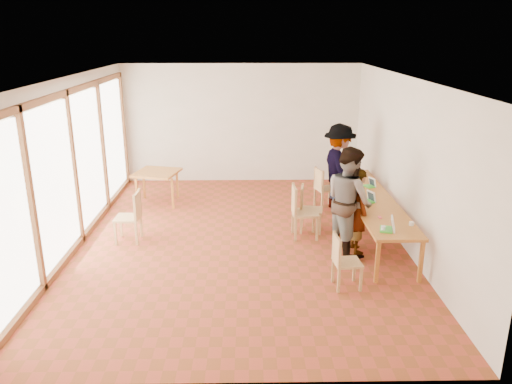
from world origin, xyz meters
The scene contains 25 objects.
ground centered at (0.00, 0.00, 0.00)m, with size 8.00×8.00×0.00m, color #A53F28.
wall_back centered at (0.00, 4.00, 1.50)m, with size 6.00×0.10×3.00m, color white.
wall_front centered at (0.00, -4.00, 1.50)m, with size 6.00×0.10×3.00m, color white.
wall_right centered at (3.00, 0.00, 1.50)m, with size 0.10×8.00×3.00m, color white.
window_wall centered at (-2.96, 0.00, 1.50)m, with size 0.10×8.00×3.00m, color white.
ceiling centered at (0.00, 0.00, 3.02)m, with size 6.00×8.00×0.04m, color white.
communal_table centered at (2.50, 0.24, 0.70)m, with size 0.80×4.00×0.75m.
side_table centered at (-1.88, 2.17, 0.67)m, with size 0.90×0.90×0.75m.
chair_near centered at (1.58, -1.82, 0.52)m, with size 0.43×0.43×0.45m.
chair_mid centered at (1.14, 0.15, 0.62)m, with size 0.49×0.49×0.54m.
chair_far centered at (1.30, 0.46, 0.55)m, with size 0.48×0.48×0.48m.
chair_empty centered at (1.81, 1.79, 0.55)m, with size 0.53×0.53×0.48m.
chair_spare centered at (-1.96, 0.01, 0.59)m, with size 0.46×0.46×0.51m.
person_near centered at (2.09, -0.50, 0.76)m, with size 0.56×0.37×1.53m, color gray.
person_mid centered at (1.92, -0.52, 0.95)m, with size 0.93×0.72×1.91m, color gray.
person_far centered at (2.13, 1.73, 0.95)m, with size 1.22×0.70×1.89m, color gray.
laptop_near centered at (2.40, -1.38, 0.81)m, with size 0.30×0.32×0.23m.
laptop_mid centered at (2.41, 0.01, 0.81)m, with size 0.29×0.30×0.20m.
laptop_far centered at (2.65, 0.95, 0.80)m, with size 0.26×0.27×0.19m.
yellow_mug centered at (2.26, 2.12, 0.80)m, with size 0.12×0.12×0.10m, color gold.
green_bottle centered at (2.27, 1.10, 0.89)m, with size 0.07×0.07×0.28m, color #1B831C.
clear_glass centered at (2.29, -1.42, 0.80)m, with size 0.07×0.07×0.09m, color silver.
condiment_cup centered at (2.81, -1.17, 0.78)m, with size 0.08×0.08×0.06m, color white.
pink_phone centered at (2.39, -0.82, 0.76)m, with size 0.05×0.10×0.01m, color #F44A5C.
black_pouch centered at (2.28, 0.69, 0.80)m, with size 0.16×0.26×0.09m, color black.
Camera 1 is at (0.17, -8.65, 3.75)m, focal length 35.00 mm.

